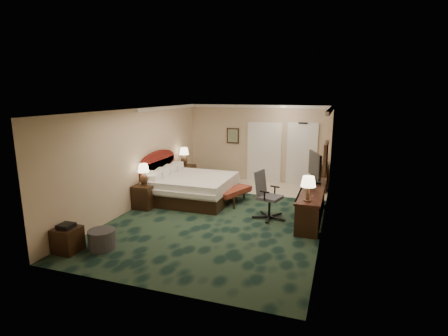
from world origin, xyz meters
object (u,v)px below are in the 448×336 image
(nightstand_near, at_px, (145,196))
(desk_chair, at_px, (270,196))
(bed_bench, at_px, (234,196))
(ottoman, at_px, (102,239))
(tv, at_px, (315,168))
(bed, at_px, (193,188))
(desk, at_px, (311,204))
(nightstand_far, at_px, (186,175))
(lamp_near, at_px, (144,175))
(minibar, at_px, (320,177))
(lamp_far, at_px, (184,157))
(side_table, at_px, (67,240))

(nightstand_near, height_order, desk_chair, desk_chair)
(nightstand_near, bearing_deg, bed_bench, 28.42)
(ottoman, relative_size, tv, 0.53)
(bed, height_order, desk, desk)
(nightstand_far, relative_size, bed_bench, 0.54)
(nightstand_far, height_order, desk, desk)
(lamp_near, bearing_deg, nightstand_far, 89.81)
(lamp_near, xyz_separation_m, ottoman, (0.53, -2.53, -0.74))
(bed_bench, distance_m, ottoman, 4.08)
(bed_bench, bearing_deg, desk, 5.20)
(minibar, bearing_deg, bed_bench, -135.74)
(desk, bearing_deg, desk_chair, -161.09)
(lamp_far, relative_size, ottoman, 1.12)
(lamp_far, bearing_deg, nightstand_far, 35.35)
(lamp_far, relative_size, desk, 0.23)
(lamp_far, distance_m, desk_chair, 4.19)
(desk, bearing_deg, minibar, 89.53)
(side_table, bearing_deg, tv, 43.45)
(tv, bearing_deg, lamp_far, 144.14)
(lamp_near, distance_m, lamp_far, 2.63)
(ottoman, bearing_deg, nightstand_near, 101.92)
(minibar, bearing_deg, bed, -146.56)
(ottoman, bearing_deg, lamp_far, 96.19)
(desk_chair, bearing_deg, bed_bench, 157.93)
(side_table, bearing_deg, bed_bench, 61.54)
(desk_chair, bearing_deg, nightstand_near, -160.51)
(lamp_near, distance_m, side_table, 2.96)
(side_table, distance_m, tv, 6.15)
(bed, xyz_separation_m, minibar, (3.48, 2.30, 0.08))
(bed_bench, bearing_deg, ottoman, -94.09)
(lamp_far, relative_size, tv, 0.59)
(bed, xyz_separation_m, nightstand_near, (-0.96, -1.07, -0.04))
(bed, relative_size, lamp_near, 3.81)
(ottoman, height_order, desk, desk)
(bed_bench, relative_size, tv, 1.18)
(bed, xyz_separation_m, desk_chair, (2.46, -0.81, 0.24))
(lamp_far, distance_m, minibar, 4.56)
(bed, height_order, side_table, bed)
(nightstand_near, xyz_separation_m, tv, (4.40, 1.29, 0.85))
(nightstand_far, bearing_deg, desk_chair, -34.91)
(nightstand_far, relative_size, ottoman, 1.22)
(bed, relative_size, tv, 2.17)
(minibar, bearing_deg, lamp_far, -170.39)
(nightstand_near, distance_m, lamp_far, 2.70)
(bed, relative_size, ottoman, 4.13)
(ottoman, xyz_separation_m, desk, (3.88, 3.15, 0.19))
(nightstand_far, bearing_deg, nightstand_near, -90.23)
(bed_bench, bearing_deg, nightstand_far, 166.28)
(bed_bench, xyz_separation_m, desk, (2.22, -0.58, 0.17))
(nightstand_far, xyz_separation_m, lamp_far, (-0.03, -0.02, 0.64))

